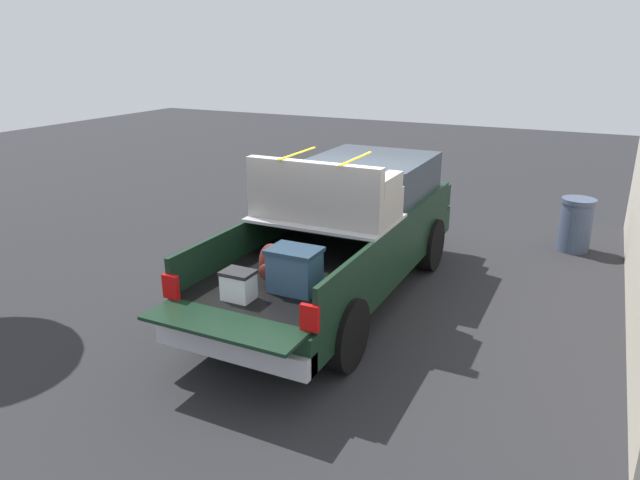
{
  "coord_description": "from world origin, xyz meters",
  "views": [
    {
      "loc": [
        -7.23,
        -3.27,
        3.63
      ],
      "look_at": [
        -0.6,
        0.0,
        1.1
      ],
      "focal_mm": 32.4,
      "sensor_mm": 36.0,
      "label": 1
    }
  ],
  "objects": [
    {
      "name": "trash_can",
      "position": [
        3.83,
        -3.02,
        0.5
      ],
      "size": [
        0.6,
        0.6,
        0.98
      ],
      "color": "#3F4C66",
      "rests_on": "ground_plane"
    },
    {
      "name": "pickup_truck",
      "position": [
        0.38,
        -0.0,
        0.99
      ],
      "size": [
        6.05,
        2.06,
        2.23
      ],
      "color": "black",
      "rests_on": "ground_plane"
    },
    {
      "name": "ground_plane",
      "position": [
        0.0,
        0.0,
        0.0
      ],
      "size": [
        40.0,
        40.0,
        0.0
      ],
      "primitive_type": "plane",
      "color": "#262628"
    }
  ]
}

